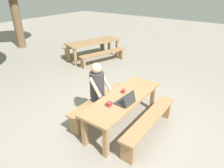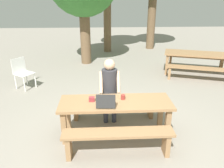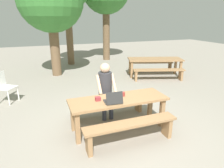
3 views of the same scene
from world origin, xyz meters
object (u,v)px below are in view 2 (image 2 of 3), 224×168
(picnic_table_front, at_px, (116,107))
(laptop, at_px, (106,103))
(person_seated, at_px, (110,85))
(coffee_mug, at_px, (123,97))
(small_pouch, at_px, (92,99))
(plastic_chair, at_px, (22,72))
(picnic_table_mid, at_px, (199,56))

(picnic_table_front, relative_size, laptop, 5.81)
(laptop, xyz_separation_m, person_seated, (0.10, 0.77, 0.03))
(picnic_table_front, bearing_deg, coffee_mug, 32.80)
(picnic_table_front, relative_size, coffee_mug, 23.04)
(small_pouch, bearing_deg, plastic_chair, 130.24)
(picnic_table_front, xyz_separation_m, small_pouch, (-0.44, 0.04, 0.15))
(small_pouch, relative_size, coffee_mug, 1.16)
(plastic_chair, xyz_separation_m, picnic_table_mid, (5.48, 0.89, 0.16))
(coffee_mug, xyz_separation_m, picnic_table_mid, (2.84, 3.27, -0.12))
(coffee_mug, distance_m, person_seated, 0.55)
(small_pouch, bearing_deg, picnic_table_front, -5.39)
(small_pouch, relative_size, person_seated, 0.08)
(laptop, bearing_deg, small_pouch, -35.66)
(person_seated, bearing_deg, picnic_table_mid, 41.99)
(picnic_table_front, height_order, laptop, laptop)
(small_pouch, relative_size, picnic_table_mid, 0.05)
(coffee_mug, relative_size, plastic_chair, 0.10)
(picnic_table_front, distance_m, plastic_chair, 3.51)
(plastic_chair, relative_size, picnic_table_mid, 0.38)
(person_seated, bearing_deg, coffee_mug, -65.30)
(person_seated, bearing_deg, laptop, -97.26)
(small_pouch, distance_m, coffee_mug, 0.59)
(laptop, distance_m, small_pouch, 0.33)
(coffee_mug, bearing_deg, laptop, -141.13)
(person_seated, xyz_separation_m, picnic_table_mid, (3.08, 2.77, -0.16))
(picnic_table_front, bearing_deg, laptop, -136.96)
(laptop, relative_size, small_pouch, 3.42)
(picnic_table_mid, bearing_deg, coffee_mug, -113.01)
(picnic_table_front, relative_size, picnic_table_mid, 0.90)
(person_seated, distance_m, plastic_chair, 3.07)
(small_pouch, bearing_deg, coffee_mug, 5.07)
(coffee_mug, bearing_deg, person_seated, 114.70)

